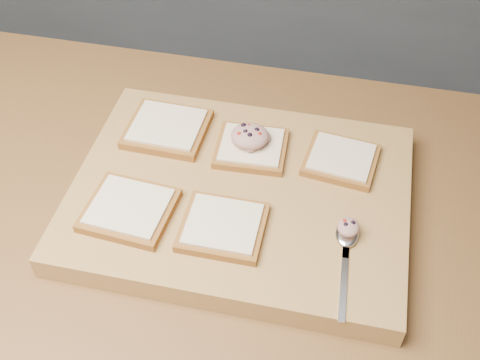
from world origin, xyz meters
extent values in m
cube|color=slate|center=(0.00, 0.00, 0.42)|extent=(1.90, 0.75, 0.84)
cube|color=brown|center=(0.00, 0.00, 0.87)|extent=(2.00, 0.80, 0.06)
cube|color=slate|center=(0.00, 1.43, 0.45)|extent=(3.60, 0.60, 0.90)
cube|color=tan|center=(0.11, 0.03, 0.92)|extent=(0.52, 0.39, 0.04)
cube|color=brown|center=(-0.04, 0.13, 0.95)|extent=(0.13, 0.12, 0.01)
cube|color=#FFEAC2|center=(-0.04, 0.13, 0.96)|extent=(0.12, 0.10, 0.00)
cube|color=brown|center=(0.11, 0.11, 0.95)|extent=(0.12, 0.11, 0.01)
cube|color=#FFEAC2|center=(0.11, 0.11, 0.96)|extent=(0.10, 0.09, 0.00)
cube|color=brown|center=(0.25, 0.12, 0.95)|extent=(0.12, 0.11, 0.01)
cube|color=#FFEAC2|center=(0.25, 0.12, 0.96)|extent=(0.11, 0.10, 0.00)
cube|color=brown|center=(-0.04, -0.06, 0.95)|extent=(0.13, 0.12, 0.01)
cube|color=#FFEAC2|center=(-0.04, -0.06, 0.96)|extent=(0.12, 0.11, 0.00)
cube|color=brown|center=(0.10, -0.06, 0.95)|extent=(0.12, 0.11, 0.01)
cube|color=#FFEAC2|center=(0.10, -0.06, 0.96)|extent=(0.10, 0.09, 0.00)
ellipsoid|color=tan|center=(0.11, 0.12, 0.97)|extent=(0.06, 0.06, 0.03)
sphere|color=black|center=(0.12, 0.12, 0.98)|extent=(0.01, 0.01, 0.01)
sphere|color=black|center=(0.09, 0.13, 0.98)|extent=(0.01, 0.01, 0.01)
sphere|color=black|center=(0.11, 0.11, 0.98)|extent=(0.01, 0.01, 0.01)
sphere|color=black|center=(0.10, 0.11, 0.98)|extent=(0.01, 0.01, 0.01)
sphere|color=#A5140C|center=(0.12, 0.11, 0.98)|extent=(0.01, 0.01, 0.01)
sphere|color=#A5140C|center=(0.10, 0.13, 0.98)|extent=(0.01, 0.01, 0.01)
sphere|color=#A5140C|center=(0.09, 0.11, 0.98)|extent=(0.01, 0.01, 0.01)
ellipsoid|color=silver|center=(0.28, -0.03, 0.95)|extent=(0.04, 0.05, 0.01)
cube|color=silver|center=(0.28, -0.05, 0.94)|extent=(0.01, 0.03, 0.00)
cube|color=silver|center=(0.28, -0.11, 0.94)|extent=(0.02, 0.13, 0.00)
ellipsoid|color=tan|center=(0.28, -0.03, 0.96)|extent=(0.03, 0.03, 0.02)
sphere|color=black|center=(0.28, -0.03, 0.97)|extent=(0.01, 0.01, 0.01)
sphere|color=black|center=(0.27, -0.03, 0.97)|extent=(0.01, 0.01, 0.01)
sphere|color=#A5140C|center=(0.27, -0.02, 0.97)|extent=(0.01, 0.01, 0.01)
camera|label=1|loc=(0.24, -0.58, 1.63)|focal=45.00mm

